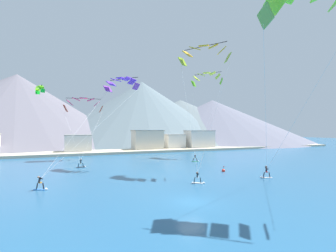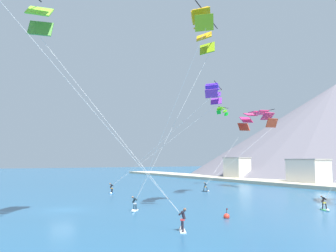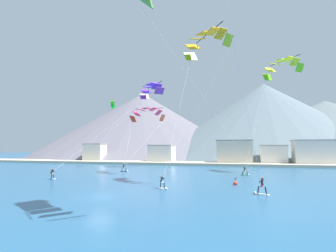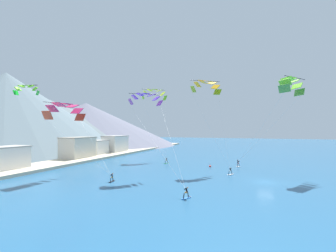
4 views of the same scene
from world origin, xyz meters
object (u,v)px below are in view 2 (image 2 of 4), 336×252
Objects in this scene: kitesurfer_far_right at (325,206)px; race_marker_buoy at (227,217)px; kitesurfer_near_lead at (111,190)px; parafoil_kite_mid_center at (256,118)px; kitesurfer_far_left at (134,207)px; kitesurfer_near_trail at (182,223)px; parafoil_kite_far_left at (203,27)px; kitesurfer_mid_center at (206,189)px; parafoil_kite_distant_high_outer at (222,110)px; parafoil_kite_near_lead at (213,92)px.

race_marker_buoy is at bearing -97.46° from kitesurfer_far_right.
parafoil_kite_mid_center is at bearing 79.05° from kitesurfer_near_lead.
race_marker_buoy is (7.96, 5.77, -0.27)m from kitesurfer_far_left.
kitesurfer_near_trail is 0.09× the size of parafoil_kite_far_left.
kitesurfer_mid_center is 23.38m from kitesurfer_far_right.
kitesurfer_mid_center is 0.13× the size of parafoil_kite_mid_center.
kitesurfer_near_lead reaches higher than kitesurfer_mid_center.
parafoil_kite_distant_high_outer is at bearing 138.01° from parafoil_kite_far_left.
parafoil_kite_distant_high_outer reaches higher than parafoil_kite_mid_center.
kitesurfer_far_left is at bearing -54.50° from kitesurfer_mid_center.
kitesurfer_far_right is 23.12m from parafoil_kite_far_left.
kitesurfer_far_right is 1.67× the size of race_marker_buoy.
parafoil_kite_mid_center is 9.41m from parafoil_kite_distant_high_outer.
kitesurfer_mid_center is (-24.37, 19.96, -0.11)m from kitesurfer_near_trail.
parafoil_kite_near_lead is at bearing -26.71° from kitesurfer_mid_center.
parafoil_kite_mid_center is (-23.87, 31.51, 12.74)m from kitesurfer_near_trail.
parafoil_kite_near_lead is (6.58, -3.31, 15.22)m from kitesurfer_mid_center.
parafoil_kite_distant_high_outer is (-31.82, 12.09, 15.49)m from kitesurfer_far_right.
kitesurfer_near_lead is 31.19m from kitesurfer_far_right.
kitesurfer_near_trail is at bearing -42.90° from parafoil_kite_distant_high_outer.
parafoil_kite_far_left is (11.60, -10.13, 3.91)m from parafoil_kite_near_lead.
kitesurfer_far_right is at bearing 26.06° from kitesurfer_near_lead.
parafoil_kite_distant_high_outer is at bearing 159.19° from kitesurfer_far_right.
parafoil_kite_mid_center is (-6.09, 14.87, -2.37)m from parafoil_kite_near_lead.
kitesurfer_mid_center is 0.12× the size of parafoil_kite_near_lead.
parafoil_kite_distant_high_outer is (-15.07, 13.88, 0.27)m from parafoil_kite_near_lead.
kitesurfer_near_trail reaches higher than race_marker_buoy.
kitesurfer_far_left is at bearing -66.71° from parafoil_kite_mid_center.
kitesurfer_near_lead is 22.33m from parafoil_kite_near_lead.
kitesurfer_near_trail is 1.77× the size of race_marker_buoy.
kitesurfer_mid_center is at bearing 143.53° from parafoil_kite_far_left.
parafoil_kite_mid_center reaches higher than kitesurfer_near_lead.
kitesurfer_far_left is 23.25m from parafoil_kite_near_lead.
kitesurfer_far_left is at bearing -65.77° from parafoil_kite_near_lead.
race_marker_buoy is at bearing -38.58° from parafoil_kite_distant_high_outer.
parafoil_kite_far_left reaches higher than parafoil_kite_near_lead.
kitesurfer_near_lead is 29.83m from parafoil_kite_far_left.
parafoil_kite_near_lead reaches higher than kitesurfer_near_trail.
kitesurfer_far_left is 0.10× the size of parafoil_kite_near_lead.
parafoil_kite_near_lead reaches higher than kitesurfer_mid_center.
parafoil_kite_near_lead is at bearing -173.92° from kitesurfer_far_right.
kitesurfer_far_right is 37.40m from parafoil_kite_distant_high_outer.
parafoil_kite_mid_center is at bearing 6.29° from parafoil_kite_distant_high_outer.
parafoil_kite_near_lead is 16.24m from parafoil_kite_mid_center.
parafoil_kite_near_lead is 0.78× the size of parafoil_kite_far_left.
parafoil_kite_distant_high_outer is 3.78× the size of race_marker_buoy.
race_marker_buoy is (26.44, 1.67, -0.35)m from kitesurfer_near_lead.
kitesurfer_far_left is at bearing -126.74° from parafoil_kite_far_left.
parafoil_kite_far_left is at bearing -41.12° from parafoil_kite_near_lead.
kitesurfer_far_right reaches higher than kitesurfer_far_left.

